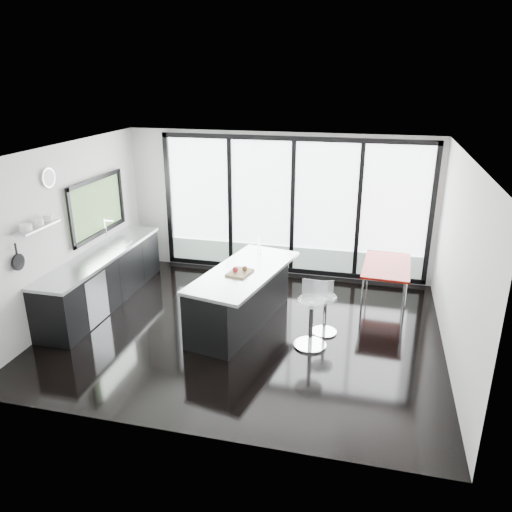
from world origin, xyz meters
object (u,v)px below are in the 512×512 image
(island, at_px, (240,296))
(bar_stool_far, at_px, (325,315))
(red_table, at_px, (385,284))
(bar_stool_near, at_px, (311,323))

(island, relative_size, bar_stool_far, 3.87)
(bar_stool_far, height_order, red_table, red_table)
(red_table, bearing_deg, island, -149.91)
(island, distance_m, bar_stool_far, 1.37)
(bar_stool_near, relative_size, red_table, 0.57)
(island, distance_m, red_table, 2.61)
(island, xyz_separation_m, red_table, (2.26, 1.31, -0.11))
(island, relative_size, red_table, 1.80)
(bar_stool_near, relative_size, bar_stool_far, 1.22)
(island, xyz_separation_m, bar_stool_near, (1.20, -0.46, -0.09))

